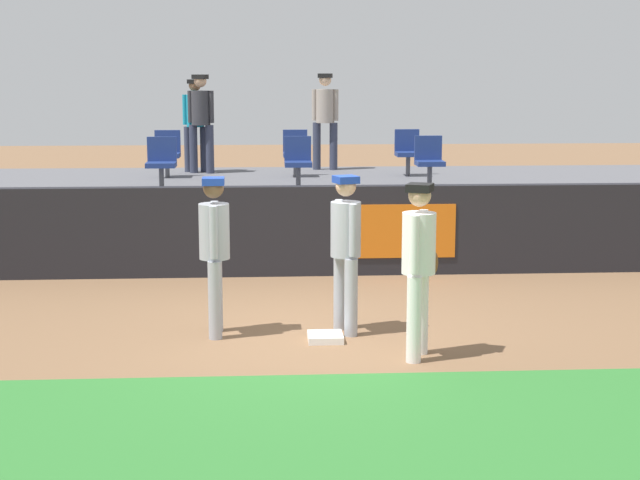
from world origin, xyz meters
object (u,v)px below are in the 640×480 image
Objects in this scene: seat_back_left at (167,151)px; spectator_capped at (195,119)px; seat_front_right at (429,158)px; spectator_hooded at (201,116)px; first_base at (325,337)px; player_coach_visitor at (346,243)px; seat_back_center at (295,150)px; player_runner_visitor at (214,245)px; seat_front_center at (298,159)px; spectator_casual at (325,114)px; player_fielder_home at (419,258)px; seat_front_left at (161,160)px; seat_back_right at (408,150)px.

spectator_capped is at bearing 62.48° from seat_back_left.
spectator_hooded reaches higher than seat_front_right.
first_base is 1.13m from player_coach_visitor.
player_runner_visitor is at bearing -100.15° from seat_back_center.
spectator_capped is (-0.12, 0.22, -0.05)m from spectator_hooded.
seat_front_center reaches higher than first_base.
first_base is 0.23× the size of spectator_capped.
first_base is 0.22× the size of spectator_casual.
first_base is 0.21× the size of player_fielder_home.
seat_back_center reaches higher than first_base.
player_runner_visitor is at bearing -77.41° from seat_front_left.
spectator_hooded is (-1.72, 2.46, 0.59)m from seat_front_center.
seat_front_center is 3.06m from spectator_hooded.
player_coach_visitor is 5.44m from seat_front_left.
spectator_hooded reaches higher than spectator_capped.
first_base is 0.21× the size of player_coach_visitor.
spectator_casual reaches higher than player_fielder_home.
first_base is at bearing -89.28° from seat_back_center.
seat_back_right is at bearing 40.83° from seat_front_center.
spectator_hooded is (-2.09, 7.21, 1.14)m from player_coach_visitor.
first_base is 8.08m from spectator_hooded.
seat_front_center is at bearing -90.71° from seat_back_center.
seat_back_left is at bearing 179.99° from seat_back_center.
player_coach_visitor is (1.52, 0.02, 0.00)m from player_runner_visitor.
spectator_hooded reaches higher than player_fielder_home.
seat_front_right reaches higher than first_base.
spectator_capped is (0.39, 2.68, 0.54)m from seat_front_left.
spectator_hooded is (0.58, 0.66, 0.59)m from seat_back_left.
player_fielder_home is at bearing -79.68° from seat_front_center.
seat_front_center is at bearing -38.11° from seat_back_left.
seat_back_center is (2.24, 1.80, -0.00)m from seat_front_left.
seat_back_right is (2.08, 1.80, 0.00)m from seat_front_center.
seat_front_right is 1.80m from seat_back_right.
seat_back_right is (3.24, 6.57, 0.56)m from player_runner_visitor.
seat_front_right and seat_front_center have the same top height.
seat_back_center is 1.95m from spectator_hooded.
first_base is 0.22× the size of spectator_hooded.
seat_front_right reaches higher than player_runner_visitor.
spectator_capped reaches higher than seat_back_right.
seat_back_left is at bearing -134.30° from player_fielder_home.
spectator_casual reaches higher than spectator_hooded.
player_fielder_home is 2.25× the size of seat_back_left.
player_coach_visitor is 5.11m from seat_front_right.
seat_front_center is 0.46× the size of spectator_hooded.
seat_back_center is 0.45× the size of spectator_casual.
player_coach_visitor is 2.22× the size of seat_front_right.
player_runner_visitor is 2.21× the size of seat_back_center.
seat_back_left is 2.92m from seat_front_center.
player_fielder_home is at bearing 64.10° from player_runner_visitor.
player_fielder_home is at bearing -100.79° from seat_front_right.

